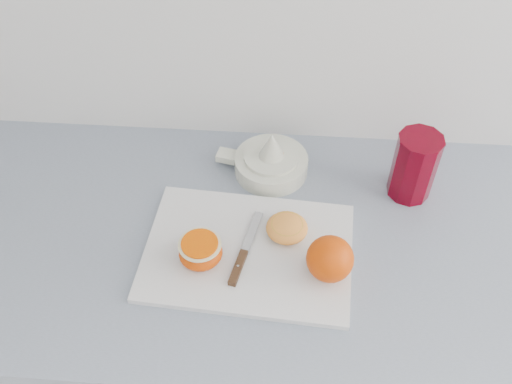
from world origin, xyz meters
TOP-DOWN VIEW (x-y plane):
  - counter at (-0.09, 1.70)m, footprint 2.50×0.64m
  - cutting_board at (-0.19, 1.65)m, footprint 0.41×0.30m
  - whole_orange at (-0.04, 1.61)m, footprint 0.08×0.08m
  - half_orange at (-0.28, 1.62)m, footprint 0.08×0.08m
  - squeezed_shell at (-0.12, 1.70)m, footprint 0.08×0.08m
  - paring_knife at (-0.20, 1.62)m, footprint 0.05×0.18m
  - citrus_juicer at (-0.16, 1.88)m, footprint 0.20×0.16m
  - red_tumbler at (0.13, 1.84)m, footprint 0.09×0.09m

SIDE VIEW (x-z plane):
  - counter at x=-0.09m, z-range 0.00..0.89m
  - cutting_board at x=-0.19m, z-range 0.89..0.90m
  - paring_knife at x=-0.20m, z-range 0.90..0.91m
  - citrus_juicer at x=-0.16m, z-range 0.87..0.97m
  - squeezed_shell at x=-0.12m, z-range 0.90..0.94m
  - half_orange at x=-0.28m, z-range 0.90..0.95m
  - whole_orange at x=-0.04m, z-range 0.90..0.99m
  - red_tumbler at x=0.13m, z-range 0.88..1.03m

